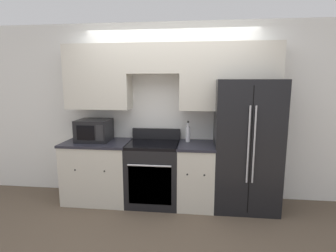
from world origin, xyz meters
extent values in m
plane|color=brown|center=(0.00, 0.00, 0.00)|extent=(12.00, 12.00, 0.00)
cube|color=white|center=(0.00, 0.66, 1.30)|extent=(8.00, 0.06, 2.60)
cube|color=beige|center=(-1.04, 0.46, 1.81)|extent=(0.93, 0.33, 0.92)
cube|color=beige|center=(-0.21, 0.46, 2.06)|extent=(0.73, 0.33, 0.41)
cube|color=beige|center=(0.83, 0.46, 1.81)|extent=(1.35, 0.33, 0.92)
cube|color=beige|center=(-1.04, 0.31, 0.43)|extent=(0.93, 0.62, 0.86)
cube|color=#23232D|center=(-1.04, 0.31, 0.87)|extent=(0.95, 0.64, 0.03)
sphere|color=black|center=(-1.25, 0.00, 0.56)|extent=(0.03, 0.03, 0.03)
sphere|color=black|center=(-0.83, 0.00, 0.56)|extent=(0.03, 0.03, 0.03)
cube|color=beige|center=(0.40, 0.31, 0.43)|extent=(0.49, 0.62, 0.86)
cube|color=#23232D|center=(0.40, 0.31, 0.87)|extent=(0.52, 0.64, 0.03)
sphere|color=black|center=(0.29, 0.00, 0.56)|extent=(0.03, 0.03, 0.03)
sphere|color=black|center=(0.51, 0.00, 0.56)|extent=(0.03, 0.03, 0.03)
cube|color=black|center=(-0.21, 0.31, 0.43)|extent=(0.73, 0.62, 0.85)
cube|color=black|center=(-0.21, 0.01, 0.38)|extent=(0.58, 0.01, 0.54)
cube|color=black|center=(-0.21, 0.31, 0.87)|extent=(0.73, 0.62, 0.04)
cube|color=black|center=(-0.21, 0.59, 0.97)|extent=(0.73, 0.04, 0.16)
cylinder|color=silver|center=(-0.21, -0.02, 0.66)|extent=(0.58, 0.02, 0.02)
cube|color=black|center=(1.08, 0.37, 0.89)|extent=(0.86, 0.73, 1.78)
cube|color=black|center=(1.08, 0.00, 0.89)|extent=(0.01, 0.01, 1.64)
cylinder|color=#B7B7BC|center=(1.04, -0.02, 0.98)|extent=(0.02, 0.02, 0.98)
cylinder|color=#B7B7BC|center=(1.11, -0.02, 0.98)|extent=(0.02, 0.02, 0.98)
cube|color=black|center=(-1.10, 0.36, 1.05)|extent=(0.46, 0.41, 0.32)
cube|color=black|center=(-1.14, 0.15, 1.05)|extent=(0.25, 0.01, 0.20)
cube|color=#262628|center=(-0.94, 0.15, 1.05)|extent=(0.10, 0.01, 0.22)
cylinder|color=silver|center=(0.27, 0.45, 1.00)|extent=(0.07, 0.07, 0.22)
cylinder|color=silver|center=(0.27, 0.45, 1.14)|extent=(0.03, 0.03, 0.06)
cylinder|color=black|center=(0.27, 0.45, 1.18)|extent=(0.03, 0.03, 0.02)
camera|label=1|loc=(0.41, -3.27, 1.75)|focal=28.00mm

